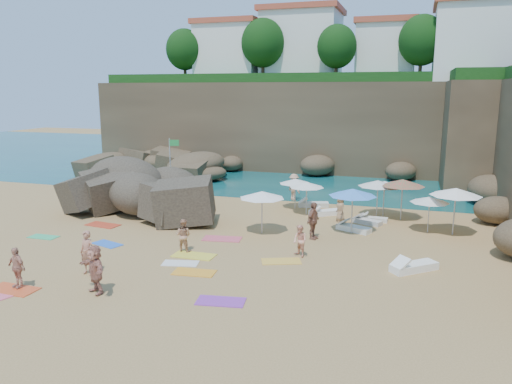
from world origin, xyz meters
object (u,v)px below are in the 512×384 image
(parasol_0, at_px, (295,181))
(lounger_0, at_px, (314,205))
(parasol_2, at_px, (385,184))
(person_stand_5, at_px, (167,179))
(parasol_1, at_px, (307,185))
(flag_pole, at_px, (172,158))
(person_stand_3, at_px, (313,221))
(person_stand_2, at_px, (294,187))
(rock_outcrop, at_px, (149,212))
(person_stand_1, at_px, (183,235))
(person_stand_4, at_px, (341,208))

(parasol_0, xyz_separation_m, lounger_0, (1.02, 0.86, -1.62))
(parasol_2, height_order, person_stand_5, parasol_2)
(person_stand_5, bearing_deg, parasol_1, -34.77)
(parasol_1, bearing_deg, flag_pole, 160.28)
(parasol_1, distance_m, person_stand_3, 5.15)
(person_stand_2, bearing_deg, rock_outcrop, 79.70)
(rock_outcrop, height_order, parasol_0, parasol_0)
(parasol_2, height_order, lounger_0, parasol_2)
(parasol_2, height_order, person_stand_2, parasol_2)
(flag_pole, bearing_deg, lounger_0, -9.67)
(parasol_2, height_order, person_stand_1, parasol_2)
(person_stand_3, distance_m, person_stand_5, 16.43)
(rock_outcrop, xyz_separation_m, parasol_2, (13.81, 3.35, 1.93))
(rock_outcrop, distance_m, person_stand_2, 9.75)
(rock_outcrop, relative_size, person_stand_4, 5.13)
(person_stand_4, bearing_deg, person_stand_3, -40.50)
(person_stand_2, bearing_deg, person_stand_1, 121.88)
(parasol_0, relative_size, person_stand_5, 1.41)
(rock_outcrop, xyz_separation_m, person_stand_2, (7.78, 5.82, 0.91))
(rock_outcrop, bearing_deg, person_stand_4, 6.38)
(person_stand_4, bearing_deg, person_stand_5, -141.28)
(person_stand_3, xyz_separation_m, person_stand_5, (-13.22, 9.75, -0.22))
(rock_outcrop, relative_size, parasol_2, 3.52)
(lounger_0, bearing_deg, person_stand_1, -127.29)
(person_stand_2, bearing_deg, parasol_2, -159.33)
(person_stand_4, bearing_deg, person_stand_1, -67.40)
(rock_outcrop, xyz_separation_m, lounger_0, (9.41, 4.40, 0.15))
(person_stand_1, bearing_deg, flag_pole, -59.45)
(parasol_2, xyz_separation_m, person_stand_4, (-2.24, -2.06, -1.16))
(parasol_0, height_order, person_stand_4, parasol_0)
(person_stand_4, bearing_deg, person_stand_2, -168.47)
(parasol_1, distance_m, lounger_0, 2.64)
(person_stand_2, bearing_deg, person_stand_4, 172.85)
(lounger_0, bearing_deg, person_stand_2, 122.28)
(person_stand_5, bearing_deg, lounger_0, -25.78)
(person_stand_3, bearing_deg, person_stand_2, 35.58)
(flag_pole, xyz_separation_m, parasol_2, (15.36, -2.92, -0.56))
(lounger_0, xyz_separation_m, person_stand_5, (-11.89, 2.81, 0.57))
(parasol_0, distance_m, person_stand_1, 10.33)
(parasol_2, height_order, person_stand_4, parasol_2)
(parasol_1, height_order, person_stand_1, parasol_1)
(parasol_1, bearing_deg, person_stand_5, 157.70)
(rock_outcrop, bearing_deg, person_stand_1, -49.32)
(parasol_0, distance_m, parasol_2, 5.42)
(rock_outcrop, bearing_deg, flag_pole, 103.89)
(rock_outcrop, height_order, person_stand_4, rock_outcrop)
(rock_outcrop, height_order, flag_pole, flag_pole)
(rock_outcrop, bearing_deg, person_stand_2, 36.80)
(rock_outcrop, distance_m, person_stand_3, 11.08)
(person_stand_3, bearing_deg, parasol_1, 31.77)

